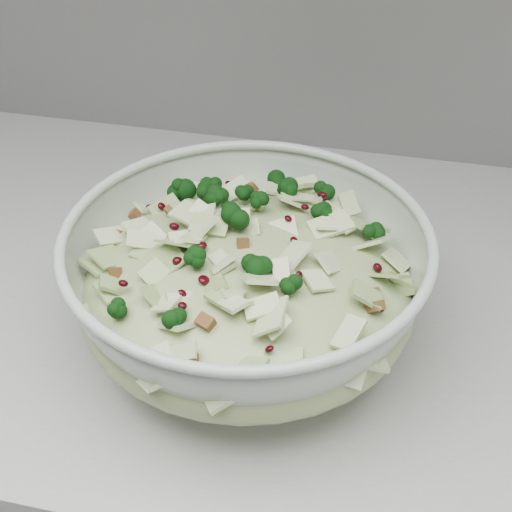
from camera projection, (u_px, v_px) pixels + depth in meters
The scene contains 3 objects.
counter at pixel (190, 503), 1.03m from camera, with size 3.60×0.60×0.90m, color #ACADA8.
mixing_bowl at pixel (247, 287), 0.61m from camera, with size 0.32×0.32×0.12m.
salad at pixel (247, 269), 0.60m from camera, with size 0.38×0.38×0.12m.
Camera 1 is at (0.22, 1.15, 1.36)m, focal length 50.00 mm.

